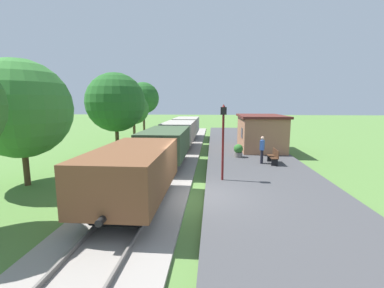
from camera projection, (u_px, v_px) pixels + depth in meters
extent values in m
plane|color=#517A38|center=(200.00, 200.00, 10.89)|extent=(160.00, 160.00, 0.00)
cube|color=#424244|center=(279.00, 200.00, 10.62)|extent=(6.00, 60.00, 0.25)
cube|color=gray|center=(143.00, 197.00, 11.06)|extent=(3.80, 60.00, 0.12)
cube|color=slate|center=(160.00, 195.00, 10.99)|extent=(0.07, 60.00, 0.14)
cube|color=slate|center=(126.00, 194.00, 11.10)|extent=(0.07, 60.00, 0.14)
cube|color=brown|center=(133.00, 169.00, 9.67)|extent=(2.50, 5.60, 1.60)
cube|color=black|center=(134.00, 186.00, 9.77)|extent=(2.10, 5.15, 0.50)
cylinder|color=black|center=(146.00, 179.00, 11.57)|extent=(1.56, 0.84, 0.84)
cylinder|color=black|center=(117.00, 212.00, 8.04)|extent=(1.56, 0.84, 0.84)
cylinder|color=black|center=(152.00, 167.00, 12.68)|extent=(0.20, 0.30, 0.20)
cylinder|color=black|center=(101.00, 222.00, 6.87)|extent=(0.20, 0.30, 0.20)
cube|color=#384C33|center=(165.00, 143.00, 16.17)|extent=(2.50, 5.60, 1.60)
cube|color=black|center=(166.00, 153.00, 16.27)|extent=(2.10, 5.15, 0.50)
cylinder|color=black|center=(170.00, 152.00, 18.07)|extent=(1.56, 0.84, 0.84)
cylinder|color=black|center=(160.00, 163.00, 14.55)|extent=(1.56, 0.84, 0.84)
cylinder|color=black|center=(173.00, 145.00, 19.18)|extent=(0.20, 0.30, 0.20)
cylinder|color=black|center=(155.00, 164.00, 13.37)|extent=(0.20, 0.30, 0.20)
cube|color=gray|center=(179.00, 131.00, 22.67)|extent=(2.50, 5.60, 1.60)
cube|color=black|center=(179.00, 139.00, 22.77)|extent=(2.10, 5.15, 0.50)
cylinder|color=black|center=(182.00, 139.00, 24.57)|extent=(1.56, 0.84, 0.84)
cylinder|color=black|center=(176.00, 145.00, 21.05)|extent=(1.56, 0.84, 0.84)
cylinder|color=black|center=(183.00, 135.00, 25.68)|extent=(0.20, 0.30, 0.20)
cylinder|color=black|center=(174.00, 144.00, 19.87)|extent=(0.20, 0.30, 0.20)
cube|color=gray|center=(187.00, 125.00, 29.17)|extent=(2.50, 5.60, 1.60)
cube|color=black|center=(187.00, 131.00, 29.27)|extent=(2.10, 5.15, 0.50)
cylinder|color=black|center=(188.00, 131.00, 31.08)|extent=(1.56, 0.84, 0.84)
cylinder|color=black|center=(185.00, 135.00, 27.55)|extent=(1.56, 0.84, 0.84)
cylinder|color=black|center=(189.00, 128.00, 32.18)|extent=(0.20, 0.30, 0.20)
cylinder|color=black|center=(184.00, 134.00, 26.37)|extent=(0.20, 0.30, 0.20)
cube|color=#9E6B4C|center=(260.00, 133.00, 21.51)|extent=(3.20, 5.50, 2.60)
cube|color=#51231E|center=(261.00, 116.00, 21.29)|extent=(3.50, 5.80, 0.18)
cube|color=black|center=(242.00, 133.00, 20.53)|extent=(0.03, 0.90, 0.80)
cube|color=#422819|center=(272.00, 157.00, 16.34)|extent=(0.42, 1.50, 0.04)
cube|color=#422819|center=(276.00, 153.00, 16.29)|extent=(0.04, 1.50, 0.45)
cube|color=black|center=(275.00, 162.00, 15.78)|extent=(0.38, 0.06, 0.42)
cube|color=black|center=(270.00, 158.00, 16.97)|extent=(0.38, 0.06, 0.42)
cube|color=#422819|center=(250.00, 137.00, 25.95)|extent=(0.42, 1.50, 0.04)
cube|color=#422819|center=(252.00, 134.00, 25.90)|extent=(0.04, 1.50, 0.45)
cube|color=black|center=(251.00, 140.00, 25.39)|extent=(0.38, 0.06, 0.42)
cube|color=black|center=(250.00, 138.00, 26.58)|extent=(0.38, 0.06, 0.42)
cylinder|color=black|center=(262.00, 157.00, 16.33)|extent=(0.15, 0.15, 0.86)
cylinder|color=black|center=(262.00, 156.00, 16.47)|extent=(0.15, 0.15, 0.86)
cube|color=#2D5199|center=(262.00, 145.00, 16.29)|extent=(0.36, 0.44, 0.60)
sphere|color=tan|center=(263.00, 138.00, 16.22)|extent=(0.22, 0.22, 0.22)
cylinder|color=slate|center=(238.00, 155.00, 18.34)|extent=(0.56, 0.56, 0.34)
sphere|color=#2D6B28|center=(238.00, 149.00, 18.27)|extent=(0.64, 0.64, 0.64)
cylinder|color=#591414|center=(223.00, 148.00, 12.69)|extent=(0.11, 0.11, 3.20)
cube|color=black|center=(224.00, 111.00, 12.41)|extent=(0.28, 0.28, 0.36)
sphere|color=#F2E5BF|center=(224.00, 111.00, 12.41)|extent=(0.20, 0.20, 0.20)
cone|color=#591414|center=(224.00, 106.00, 12.38)|extent=(0.20, 0.20, 0.16)
cylinder|color=#4C3823|center=(26.00, 165.00, 12.77)|extent=(0.28, 0.28, 1.99)
sphere|color=#387A33|center=(20.00, 109.00, 12.34)|extent=(4.64, 4.64, 4.64)
cylinder|color=#4C3823|center=(117.00, 139.00, 20.48)|extent=(0.28, 0.28, 2.36)
sphere|color=#235B23|center=(116.00, 102.00, 20.03)|extent=(4.49, 4.49, 4.49)
cylinder|color=#4C3823|center=(134.00, 131.00, 27.89)|extent=(0.28, 0.28, 2.17)
sphere|color=#2D6B28|center=(134.00, 109.00, 27.54)|extent=(3.19, 3.19, 3.19)
cylinder|color=#4C3823|center=(144.00, 122.00, 34.50)|extent=(0.28, 0.28, 3.13)
sphere|color=#235B23|center=(143.00, 98.00, 34.02)|extent=(4.04, 4.04, 4.04)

